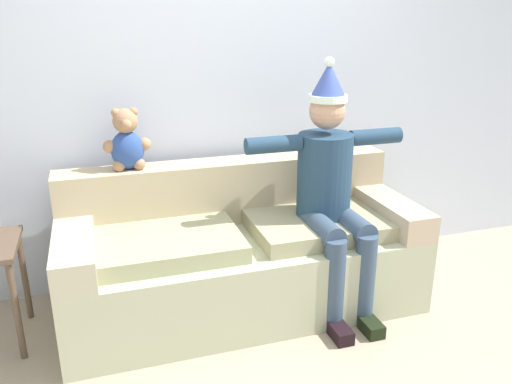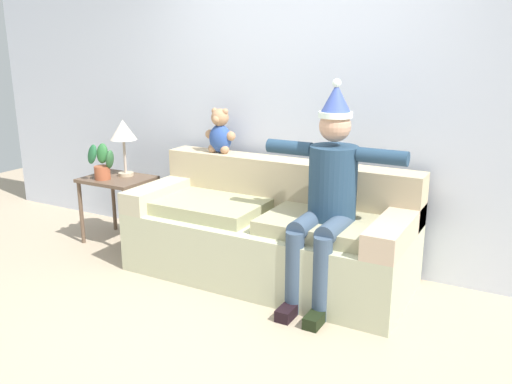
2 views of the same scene
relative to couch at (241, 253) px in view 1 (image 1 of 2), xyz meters
The scene contains 4 objects.
back_wall 1.14m from the couch, 90.00° to the left, with size 7.00×0.10×2.70m, color silver.
couch is the anchor object (origin of this frame).
person_seated 0.71m from the couch, 17.48° to the right, with size 1.02×0.77×1.56m.
teddy_bear 0.99m from the couch, 155.93° to the left, with size 0.29×0.17×0.38m.
Camera 1 is at (-0.82, -1.85, 1.79)m, focal length 36.19 mm.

